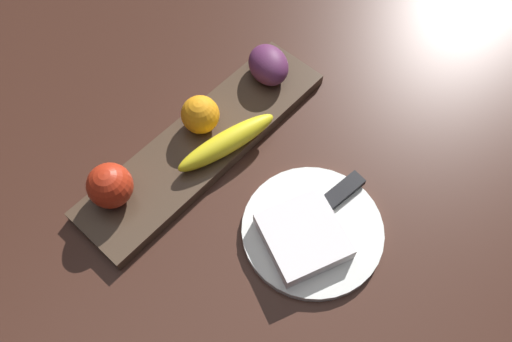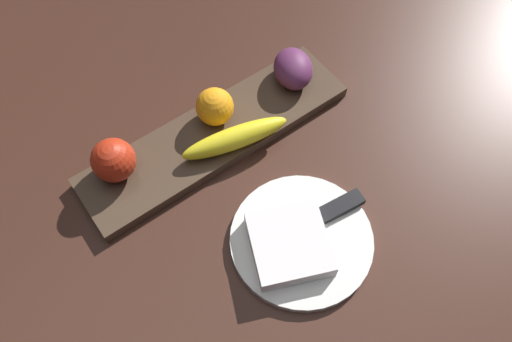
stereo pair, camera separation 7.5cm
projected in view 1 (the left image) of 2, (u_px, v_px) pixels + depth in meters
name	position (u px, v px, depth m)	size (l,w,h in m)	color
ground_plane	(197.00, 158.00, 0.82)	(2.40, 2.40, 0.00)	#3E2219
fruit_tray	(205.00, 143.00, 0.82)	(0.46, 0.12, 0.02)	#493728
apple	(110.00, 186.00, 0.73)	(0.07, 0.07, 0.07)	#B42A14
banana	(227.00, 142.00, 0.79)	(0.17, 0.04, 0.04)	yellow
orange_near_apple	(200.00, 115.00, 0.80)	(0.06, 0.06, 0.06)	orange
grape_bunch	(268.00, 65.00, 0.85)	(0.08, 0.06, 0.05)	#5B284F
dinner_plate	(312.00, 230.00, 0.75)	(0.21, 0.21, 0.01)	white
folded_napkin	(302.00, 237.00, 0.72)	(0.11, 0.11, 0.03)	white
knife	(331.00, 201.00, 0.76)	(0.18, 0.04, 0.01)	silver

